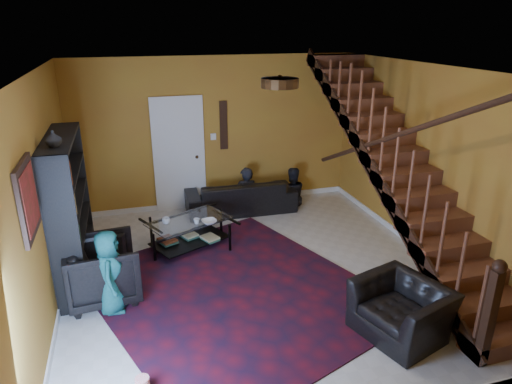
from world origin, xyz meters
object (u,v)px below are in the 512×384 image
at_px(armchair_left, 103,270).
at_px(armchair_right, 401,310).
at_px(bookshelf, 71,213).
at_px(coffee_table, 190,232).
at_px(sofa, 241,196).

height_order(armchair_left, armchair_right, armchair_left).
relative_size(bookshelf, armchair_left, 2.27).
bearing_deg(bookshelf, coffee_table, 16.26).
bearing_deg(armchair_left, bookshelf, 24.11).
xyz_separation_m(bookshelf, sofa, (2.75, 1.70, -0.67)).
bearing_deg(bookshelf, armchair_left, -60.73).
distance_m(bookshelf, sofa, 3.30).
bearing_deg(armchair_left, sofa, -50.92).
bearing_deg(bookshelf, armchair_right, -33.03).
relative_size(armchair_left, armchair_right, 0.93).
height_order(sofa, armchair_left, armchair_left).
relative_size(sofa, coffee_table, 1.45).
xyz_separation_m(armchair_left, armchair_right, (3.22, -1.69, -0.09)).
height_order(armchair_right, coffee_table, armchair_right).
relative_size(bookshelf, armchair_right, 2.11).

